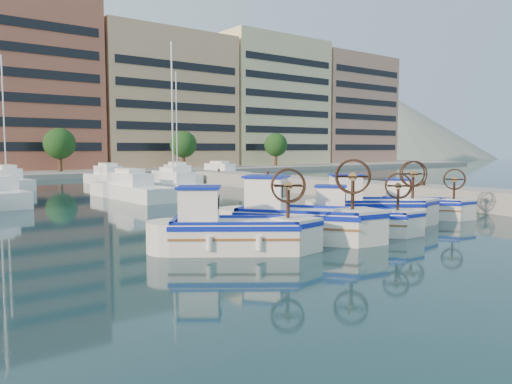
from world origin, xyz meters
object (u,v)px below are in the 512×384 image
object	(u,v)px
fishing_boat_a	(231,229)
fishing_boat_b	(296,218)
fishing_boat_e	(417,204)
fishing_boat_d	(369,207)
fishing_boat_c	(354,217)

from	to	relation	value
fishing_boat_a	fishing_boat_b	bearing A→B (deg)	-48.53
fishing_boat_a	fishing_boat_e	bearing A→B (deg)	-48.45
fishing_boat_b	fishing_boat_e	bearing A→B (deg)	-30.47
fishing_boat_d	fishing_boat_e	world-z (taller)	fishing_boat_d
fishing_boat_c	fishing_boat_b	bearing A→B (deg)	129.01
fishing_boat_c	fishing_boat_d	world-z (taller)	fishing_boat_d
fishing_boat_a	fishing_boat_c	bearing A→B (deg)	-55.23
fishing_boat_b	fishing_boat_e	xyz separation A→B (m)	(9.13, 0.86, -0.17)
fishing_boat_b	fishing_boat_d	bearing A→B (deg)	-25.80
fishing_boat_d	fishing_boat_e	distance (m)	3.64
fishing_boat_b	fishing_boat_d	world-z (taller)	fishing_boat_b
fishing_boat_c	fishing_boat_e	world-z (taller)	fishing_boat_c
fishing_boat_a	fishing_boat_d	bearing A→B (deg)	-45.51
fishing_boat_b	fishing_boat_e	world-z (taller)	fishing_boat_b
fishing_boat_b	fishing_boat_c	xyz separation A→B (m)	(2.83, -0.45, -0.17)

